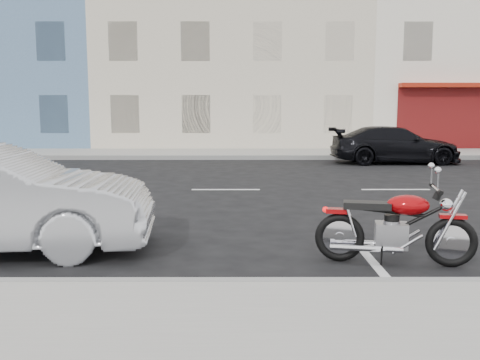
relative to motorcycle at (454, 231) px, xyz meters
The scene contains 7 objects.
ground 6.16m from the motorcycle, 98.68° to the left, with size 120.00×120.00×0.00m, color black.
sidewalk_far 15.92m from the motorcycle, 111.86° to the left, with size 80.00×3.40×0.15m, color gray.
curb_far 14.36m from the motorcycle, 114.39° to the left, with size 80.00×0.12×0.16m, color gray.
bldg_blue 27.57m from the motorcycle, 123.71° to the left, with size 12.00×12.00×13.00m, color slate.
bldg_cream 23.18m from the motorcycle, 97.45° to the left, with size 12.00×12.00×11.50m, color beige.
motorcycle is the anchor object (origin of this frame).
car_far 12.17m from the motorcycle, 77.11° to the left, with size 1.77×4.35×1.26m, color black.
Camera 1 is at (-1.70, -12.41, 1.97)m, focal length 40.00 mm.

